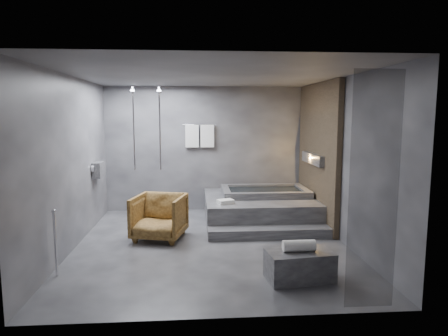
{
  "coord_description": "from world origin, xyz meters",
  "views": [
    {
      "loc": [
        -0.27,
        -6.53,
        2.18
      ],
      "look_at": [
        0.24,
        0.3,
        1.26
      ],
      "focal_mm": 32.0,
      "sensor_mm": 36.0,
      "label": 1
    }
  ],
  "objects": [
    {
      "name": "driftwood_chair",
      "position": [
        -0.9,
        0.36,
        0.39
      ],
      "size": [
        1.03,
        1.05,
        0.79
      ],
      "primitive_type": "imported",
      "rotation": [
        0.0,
        0.0,
        -0.25
      ],
      "color": "#452C11",
      "rests_on": "ground"
    },
    {
      "name": "tub_deck",
      "position": [
        1.05,
        1.45,
        0.25
      ],
      "size": [
        2.2,
        2.0,
        0.5
      ],
      "primitive_type": "cube",
      "color": "#313134",
      "rests_on": "ground"
    },
    {
      "name": "tub_step",
      "position": [
        1.05,
        0.27,
        0.09
      ],
      "size": [
        2.2,
        0.36,
        0.18
      ],
      "primitive_type": "cube",
      "color": "#313134",
      "rests_on": "ground"
    },
    {
      "name": "concrete_bench",
      "position": [
        1.1,
        -1.56,
        0.19
      ],
      "size": [
        0.91,
        0.57,
        0.39
      ],
      "primitive_type": "cube",
      "rotation": [
        0.0,
        0.0,
        0.12
      ],
      "color": "#2F2F31",
      "rests_on": "ground"
    },
    {
      "name": "rolled_towel",
      "position": [
        1.09,
        -1.55,
        0.46
      ],
      "size": [
        0.43,
        0.16,
        0.15
      ],
      "primitive_type": "cylinder",
      "rotation": [
        0.0,
        1.57,
        0.01
      ],
      "color": "white",
      "rests_on": "concrete_bench"
    },
    {
      "name": "deck_towel",
      "position": [
        0.31,
        0.86,
        0.54
      ],
      "size": [
        0.34,
        0.3,
        0.08
      ],
      "primitive_type": "cube",
      "rotation": [
        0.0,
        0.0,
        0.36
      ],
      "color": "silver",
      "rests_on": "tub_deck"
    },
    {
      "name": "room",
      "position": [
        0.4,
        0.24,
        1.73
      ],
      "size": [
        5.0,
        5.04,
        2.82
      ],
      "color": "#2C2C2F",
      "rests_on": "ground"
    }
  ]
}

